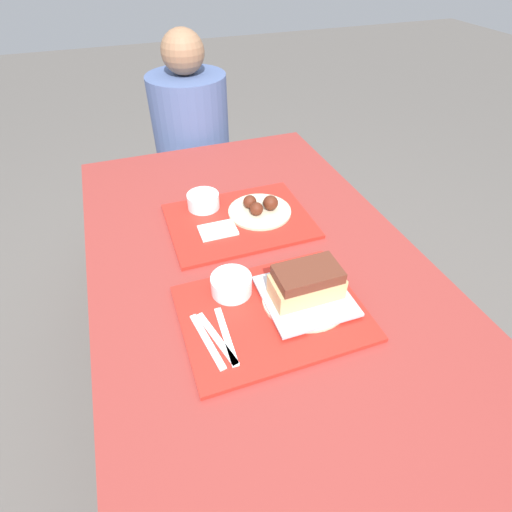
# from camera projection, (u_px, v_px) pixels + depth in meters

# --- Properties ---
(ground_plane) EXTENTS (12.00, 12.00, 0.00)m
(ground_plane) POSITION_uv_depth(u_px,v_px,m) (257.00, 396.00, 1.60)
(ground_plane) COLOR #605B56
(picnic_table) EXTENTS (0.91, 1.52, 0.73)m
(picnic_table) POSITION_uv_depth(u_px,v_px,m) (257.00, 283.00, 1.19)
(picnic_table) COLOR maroon
(picnic_table) RESTS_ON ground_plane
(picnic_bench_far) EXTENTS (0.87, 0.28, 0.45)m
(picnic_bench_far) POSITION_uv_depth(u_px,v_px,m) (193.00, 193.00, 2.05)
(picnic_bench_far) COLOR maroon
(picnic_bench_far) RESTS_ON ground_plane
(tray_near) EXTENTS (0.44, 0.33, 0.01)m
(tray_near) POSITION_uv_depth(u_px,v_px,m) (272.00, 313.00, 0.97)
(tray_near) COLOR red
(tray_near) RESTS_ON picnic_table
(tray_far) EXTENTS (0.44, 0.33, 0.01)m
(tray_far) POSITION_uv_depth(u_px,v_px,m) (239.00, 221.00, 1.26)
(tray_far) COLOR red
(tray_far) RESTS_ON picnic_table
(bowl_coleslaw_near) EXTENTS (0.10, 0.10, 0.05)m
(bowl_coleslaw_near) POSITION_uv_depth(u_px,v_px,m) (231.00, 284.00, 1.00)
(bowl_coleslaw_near) COLOR white
(bowl_coleslaw_near) RESTS_ON tray_near
(brisket_sandwich_plate) EXTENTS (0.22, 0.22, 0.10)m
(brisket_sandwich_plate) POSITION_uv_depth(u_px,v_px,m) (306.00, 288.00, 0.97)
(brisket_sandwich_plate) COLOR beige
(brisket_sandwich_plate) RESTS_ON tray_near
(plastic_fork_near) EXTENTS (0.06, 0.17, 0.00)m
(plastic_fork_near) POSITION_uv_depth(u_px,v_px,m) (217.00, 338.00, 0.90)
(plastic_fork_near) COLOR white
(plastic_fork_near) RESTS_ON tray_near
(plastic_knife_near) EXTENTS (0.02, 0.17, 0.00)m
(plastic_knife_near) POSITION_uv_depth(u_px,v_px,m) (226.00, 336.00, 0.90)
(plastic_knife_near) COLOR white
(plastic_knife_near) RESTS_ON tray_near
(plastic_spoon_near) EXTENTS (0.04, 0.17, 0.00)m
(plastic_spoon_near) POSITION_uv_depth(u_px,v_px,m) (207.00, 341.00, 0.89)
(plastic_spoon_near) COLOR white
(plastic_spoon_near) RESTS_ON tray_near
(bowl_coleslaw_far) EXTENTS (0.10, 0.10, 0.05)m
(bowl_coleslaw_far) POSITION_uv_depth(u_px,v_px,m) (203.00, 200.00, 1.29)
(bowl_coleslaw_far) COLOR white
(bowl_coleslaw_far) RESTS_ON tray_far
(wings_plate_far) EXTENTS (0.20, 0.20, 0.06)m
(wings_plate_far) POSITION_uv_depth(u_px,v_px,m) (260.00, 208.00, 1.27)
(wings_plate_far) COLOR beige
(wings_plate_far) RESTS_ON tray_far
(napkin_far) EXTENTS (0.11, 0.08, 0.01)m
(napkin_far) POSITION_uv_depth(u_px,v_px,m) (218.00, 230.00, 1.20)
(napkin_far) COLOR white
(napkin_far) RESTS_ON tray_far
(person_seated_across) EXTENTS (0.35, 0.35, 0.68)m
(person_seated_across) POSITION_uv_depth(u_px,v_px,m) (191.00, 126.00, 1.83)
(person_seated_across) COLOR #4C6093
(person_seated_across) RESTS_ON picnic_bench_far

